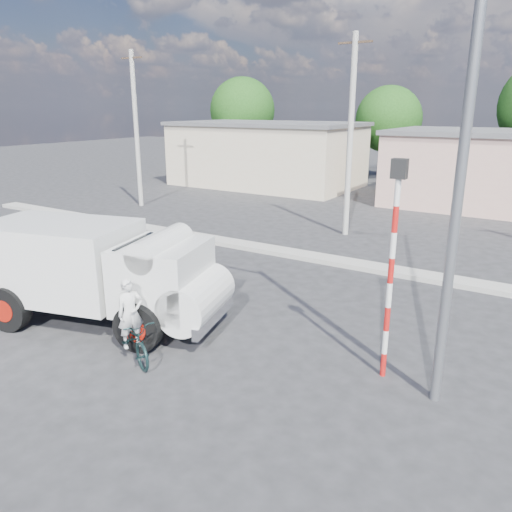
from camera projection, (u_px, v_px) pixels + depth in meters
The scene contains 9 objects.
ground_plane at pixel (212, 364), 10.58m from camera, with size 120.00×120.00×0.00m, color #28282B.
median at pixel (354, 264), 17.03m from camera, with size 40.00×0.80×0.16m, color #99968E.
truck at pixel (102, 271), 12.21m from camera, with size 6.44×3.68×2.51m.
bicycle at pixel (132, 338), 10.69m from camera, with size 0.65×1.87×0.98m, color #142828.
cyclist at pixel (131, 326), 10.62m from camera, with size 0.56×0.37×1.53m, color silver.
traffic_pole at pixel (392, 253), 9.40m from camera, with size 0.28×0.18×4.36m.
streetlight at pixel (456, 125), 8.00m from camera, with size 2.34×0.22×9.00m.
building_row at pixel (472, 166), 27.19m from camera, with size 37.80×7.30×4.44m.
utility_poles at pixel (491, 141), 17.44m from camera, with size 35.40×0.24×8.00m.
Camera 1 is at (5.85, -7.49, 5.26)m, focal length 35.00 mm.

